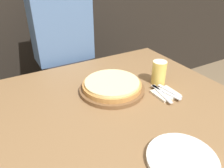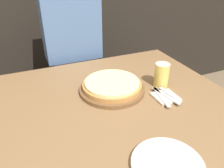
% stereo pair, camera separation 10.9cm
% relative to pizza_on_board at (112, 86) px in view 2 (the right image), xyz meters
% --- Properties ---
extents(dining_table, '(1.23, 1.09, 0.70)m').
position_rel_pizza_on_board_xyz_m(dining_table, '(-0.07, -0.13, -0.38)').
color(dining_table, olive).
rests_on(dining_table, ground_plane).
extents(pizza_on_board, '(0.33, 0.33, 0.06)m').
position_rel_pizza_on_board_xyz_m(pizza_on_board, '(0.00, 0.00, 0.00)').
color(pizza_on_board, brown).
rests_on(pizza_on_board, dining_table).
extents(beer_glass, '(0.08, 0.08, 0.13)m').
position_rel_pizza_on_board_xyz_m(beer_glass, '(0.26, -0.05, 0.04)').
color(beer_glass, '#E5C65B').
rests_on(beer_glass, dining_table).
extents(dinner_plate, '(0.24, 0.24, 0.02)m').
position_rel_pizza_on_board_xyz_m(dinner_plate, '(-0.02, -0.50, -0.02)').
color(dinner_plate, white).
rests_on(dinner_plate, dining_table).
extents(napkin_stack, '(0.11, 0.11, 0.01)m').
position_rel_pizza_on_board_xyz_m(napkin_stack, '(0.21, -0.16, -0.02)').
color(napkin_stack, beige).
rests_on(napkin_stack, dining_table).
extents(fork, '(0.05, 0.17, 0.00)m').
position_rel_pizza_on_board_xyz_m(fork, '(0.19, -0.16, -0.01)').
color(fork, silver).
rests_on(fork, napkin_stack).
extents(dinner_knife, '(0.05, 0.17, 0.00)m').
position_rel_pizza_on_board_xyz_m(dinner_knife, '(0.21, -0.16, -0.01)').
color(dinner_knife, silver).
rests_on(dinner_knife, napkin_stack).
extents(spoon, '(0.03, 0.15, 0.00)m').
position_rel_pizza_on_board_xyz_m(spoon, '(0.24, -0.16, -0.01)').
color(spoon, silver).
rests_on(spoon, napkin_stack).
extents(diner_person, '(0.37, 0.20, 1.28)m').
position_rel_pizza_on_board_xyz_m(diner_person, '(-0.06, 0.57, -0.10)').
color(diner_person, '#33333D').
rests_on(diner_person, ground_plane).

